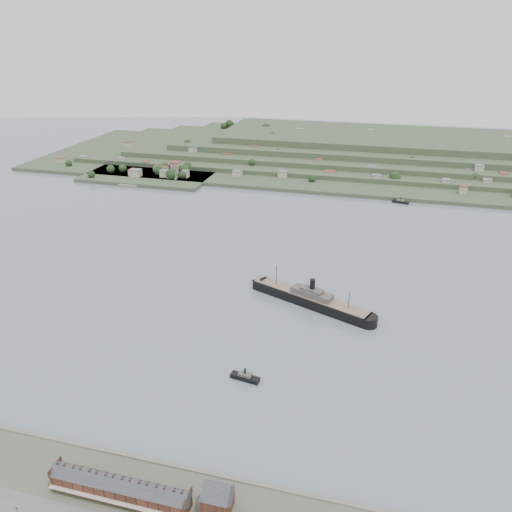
% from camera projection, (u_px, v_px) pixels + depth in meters
% --- Properties ---
extents(ground, '(1400.00, 1400.00, 0.00)m').
position_uv_depth(ground, '(258.00, 296.00, 335.74)').
color(ground, slate).
rests_on(ground, ground).
extents(terrace_row, '(55.60, 9.80, 11.07)m').
position_uv_depth(terrace_row, '(120.00, 488.00, 187.73)').
color(terrace_row, '#402217').
rests_on(terrace_row, ground).
extents(gabled_building, '(10.40, 10.18, 14.09)m').
position_uv_depth(gabled_building, '(218.00, 499.00, 181.98)').
color(gabled_building, '#402217').
rests_on(gabled_building, ground).
extents(far_peninsula, '(760.00, 309.00, 30.00)m').
position_uv_depth(far_peninsula, '(352.00, 152.00, 669.30)').
color(far_peninsula, '#354830').
rests_on(far_peninsula, ground).
extents(steamship, '(90.36, 44.03, 22.75)m').
position_uv_depth(steamship, '(306.00, 298.00, 324.62)').
color(steamship, black).
rests_on(steamship, ground).
extents(tugboat, '(15.77, 6.36, 6.90)m').
position_uv_depth(tugboat, '(245.00, 377.00, 255.32)').
color(tugboat, black).
rests_on(tugboat, ground).
extents(ferry_west, '(20.53, 9.79, 7.42)m').
position_uv_depth(ferry_west, '(162.00, 183.00, 572.55)').
color(ferry_west, black).
rests_on(ferry_west, ground).
extents(ferry_east, '(17.63, 8.16, 6.38)m').
position_uv_depth(ferry_east, '(401.00, 202.00, 511.06)').
color(ferry_east, black).
rests_on(ferry_east, ground).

